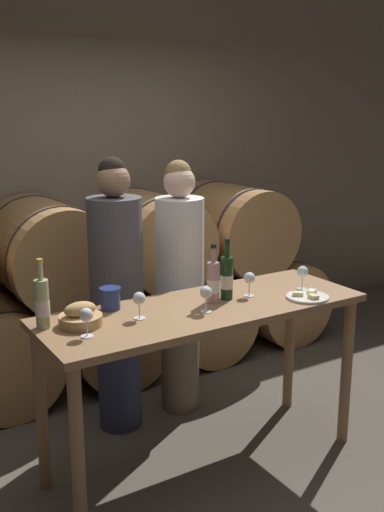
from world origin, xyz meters
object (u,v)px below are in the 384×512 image
(wine_glass_left, at_px, (139,299))
(person_left, at_px, (117,294))
(wine_bottle_white, at_px, (42,303))
(wine_glass_far_left, at_px, (86,316))
(tasting_table, at_px, (204,330))
(wine_glass_right, at_px, (249,279))
(wine_bottle_rose, at_px, (213,282))
(wine_glass_center, at_px, (206,293))
(person_right, at_px, (180,285))
(wine_bottle_red, at_px, (227,278))
(wine_glass_far_right, at_px, (303,272))
(bread_basket, at_px, (80,317))
(blue_crock, at_px, (110,298))
(cheese_plate, at_px, (308,297))

(wine_glass_left, bearing_deg, person_left, 75.41)
(person_left, height_order, wine_bottle_white, person_left)
(wine_glass_far_left, bearing_deg, tasting_table, 6.58)
(tasting_table, distance_m, wine_glass_right, 0.39)
(wine_bottle_rose, bearing_deg, person_left, 116.27)
(wine_bottle_rose, xyz_separation_m, wine_glass_center, (-0.12, -0.12, -0.01))
(person_right, distance_m, wine_bottle_red, 0.63)
(tasting_table, distance_m, wine_bottle_white, 0.89)
(wine_glass_left, height_order, wine_glass_far_right, same)
(wine_bottle_rose, distance_m, wine_glass_far_left, 0.79)
(wine_glass_far_left, height_order, wine_glass_far_right, same)
(bread_basket, bearing_deg, wine_glass_far_left, -101.03)
(person_right, distance_m, bread_basket, 1.07)
(person_right, bearing_deg, wine_bottle_rose, -103.68)
(blue_crock, height_order, bread_basket, bread_basket)
(wine_bottle_red, distance_m, bread_basket, 0.85)
(wine_bottle_red, bearing_deg, wine_glass_far_right, -9.72)
(cheese_plate, bearing_deg, tasting_table, 161.04)
(wine_bottle_red, relative_size, blue_crock, 2.90)
(wine_glass_far_right, bearing_deg, wine_bottle_white, 172.84)
(cheese_plate, relative_size, wine_glass_left, 1.68)
(tasting_table, distance_m, wine_bottle_rose, 0.26)
(wine_bottle_white, distance_m, cheese_plate, 1.44)
(blue_crock, distance_m, wine_glass_right, 0.79)
(bread_basket, distance_m, wine_glass_far_left, 0.17)
(blue_crock, bearing_deg, wine_glass_left, -73.00)
(wine_bottle_white, bearing_deg, wine_bottle_rose, -6.97)
(wine_glass_right, bearing_deg, bread_basket, 176.36)
(blue_crock, relative_size, cheese_plate, 0.50)
(wine_bottle_white, distance_m, blue_crock, 0.40)
(person_right, bearing_deg, bread_basket, -147.99)
(person_left, xyz_separation_m, wine_glass_far_left, (-0.48, -0.72, 0.17))
(blue_crock, bearing_deg, person_left, 61.37)
(person_right, height_order, cheese_plate, person_right)
(wine_bottle_rose, height_order, wine_glass_left, wine_bottle_rose)
(person_right, bearing_deg, cheese_plate, -67.75)
(person_right, xyz_separation_m, blue_crock, (-0.67, -0.42, 0.15))
(wine_glass_center, bearing_deg, tasting_table, 61.73)
(person_left, relative_size, wine_glass_far_right, 12.17)
(person_left, distance_m, blue_crock, 0.49)
(tasting_table, xyz_separation_m, cheese_plate, (0.56, -0.19, 0.15))
(blue_crock, xyz_separation_m, wine_glass_left, (0.06, -0.21, 0.04))
(wine_glass_far_right, bearing_deg, wine_glass_center, -176.73)
(person_right, bearing_deg, wine_glass_left, -134.21)
(wine_glass_right, bearing_deg, wine_glass_left, -179.82)
(wine_bottle_rose, bearing_deg, cheese_plate, -24.58)
(wine_glass_far_left, bearing_deg, wine_glass_right, 5.18)
(bread_basket, height_order, wine_glass_left, wine_glass_left)
(wine_bottle_red, height_order, blue_crock, wine_bottle_red)
(person_right, relative_size, wine_glass_left, 11.89)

